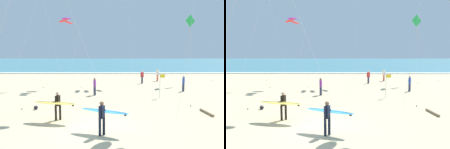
{
  "view_description": "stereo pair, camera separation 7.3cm",
  "coord_description": "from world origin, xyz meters",
  "views": [
    {
      "loc": [
        0.98,
        -11.86,
        4.21
      ],
      "look_at": [
        0.86,
        7.46,
        2.04
      ],
      "focal_mm": 36.5,
      "sensor_mm": 36.0,
      "label": 1
    },
    {
      "loc": [
        1.05,
        -11.86,
        4.21
      ],
      "look_at": [
        0.86,
        7.46,
        2.04
      ],
      "focal_mm": 36.5,
      "sensor_mm": 36.0,
      "label": 2
    }
  ],
  "objects": [
    {
      "name": "driftwood_log",
      "position": [
        7.09,
        2.68,
        0.08
      ],
      "size": [
        0.37,
        1.58,
        0.15
      ],
      "primitive_type": "cylinder",
      "rotation": [
        0.0,
        1.57,
        4.85
      ],
      "color": "#846B4C",
      "rests_on": "ground"
    },
    {
      "name": "lifeguard_flag",
      "position": [
        5.05,
        7.54,
        1.27
      ],
      "size": [
        0.45,
        0.05,
        2.1
      ],
      "color": "silver",
      "rests_on": "ground"
    },
    {
      "name": "kite_arc_violet_near",
      "position": [
        -4.08,
        12.97,
        7.22
      ],
      "size": [
        2.25,
        2.38,
        7.55
      ],
      "color": "red",
      "rests_on": "ground"
    },
    {
      "name": "bystander_purple_top",
      "position": [
        -0.72,
        8.57,
        0.81
      ],
      "size": [
        0.26,
        0.48,
        1.59
      ],
      "color": "#2D334C",
      "rests_on": "ground"
    },
    {
      "name": "shoreline_foam",
      "position": [
        0.0,
        27.28,
        0.09
      ],
      "size": [
        160.0,
        1.56,
        0.01
      ],
      "primitive_type": "cube",
      "color": "white",
      "rests_on": "ocean_water"
    },
    {
      "name": "ocean_water",
      "position": [
        0.0,
        56.98,
        0.04
      ],
      "size": [
        160.0,
        60.0,
        0.08
      ],
      "primitive_type": "cube",
      "color": "teal",
      "rests_on": "ground"
    },
    {
      "name": "surfer_trailing",
      "position": [
        0.48,
        -0.96,
        1.05
      ],
      "size": [
        2.58,
        1.35,
        1.71
      ],
      "color": "black",
      "rests_on": "ground"
    },
    {
      "name": "bystander_red_top",
      "position": [
        4.5,
        15.76,
        0.81
      ],
      "size": [
        0.43,
        0.33,
        1.59
      ],
      "color": "#2D334C",
      "rests_on": "ground"
    },
    {
      "name": "bystander_blue_top",
      "position": [
        7.95,
        10.55,
        0.81
      ],
      "size": [
        0.32,
        0.44,
        1.59
      ],
      "color": "#2D334C",
      "rests_on": "ground"
    },
    {
      "name": "ground_plane",
      "position": [
        0.0,
        0.0,
        0.0
      ],
      "size": [
        160.0,
        160.0,
        0.0
      ],
      "primitive_type": "plane",
      "color": "#D1BA8E"
    },
    {
      "name": "beach_ball",
      "position": [
        -4.44,
        3.62,
        0.14
      ],
      "size": [
        0.28,
        0.28,
        0.28
      ],
      "primitive_type": "sphere",
      "color": "black",
      "rests_on": "ground"
    },
    {
      "name": "kite_diamond_emerald_low",
      "position": [
        10.29,
        16.09,
        7.39
      ],
      "size": [
        4.49,
        2.23,
        8.33
      ],
      "color": "green",
      "rests_on": "ground"
    },
    {
      "name": "bystander_white_top",
      "position": [
        6.8,
        17.92,
        0.81
      ],
      "size": [
        0.44,
        0.32,
        1.59
      ],
      "color": "#D8593F",
      "rests_on": "ground"
    },
    {
      "name": "surfer_lead",
      "position": [
        -2.35,
        1.09,
        1.06
      ],
      "size": [
        2.66,
        1.16,
        1.71
      ],
      "color": "black",
      "rests_on": "ground"
    }
  ]
}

